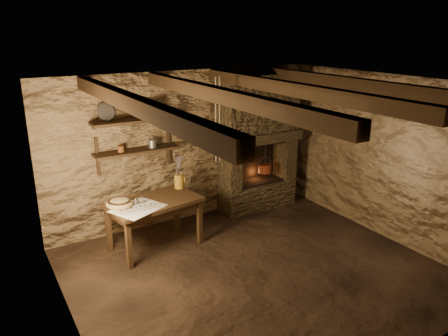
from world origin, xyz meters
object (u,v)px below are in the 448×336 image
work_table (155,222)px  stoneware_jug (179,175)px  wooden_bowl (120,204)px  iron_stockpot (152,111)px  red_pot (265,168)px

work_table → stoneware_jug: bearing=19.4°
wooden_bowl → iron_stockpot: 1.42m
wooden_bowl → iron_stockpot: iron_stockpot is taller
work_table → red_pot: 2.29m
red_pot → stoneware_jug: bearing=-174.6°
wooden_bowl → iron_stockpot: (0.73, 0.52, 1.09)m
wooden_bowl → work_table: bearing=-4.0°
stoneware_jug → wooden_bowl: size_ratio=1.31×
iron_stockpot → red_pot: iron_stockpot is taller
red_pot → iron_stockpot: bearing=176.5°
iron_stockpot → red_pot: (1.97, -0.12, -1.15)m
work_table → iron_stockpot: size_ratio=5.84×
work_table → iron_stockpot: (0.26, 0.56, 1.47)m
work_table → red_pot: size_ratio=2.50×
work_table → wooden_bowl: (-0.47, 0.03, 0.38)m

